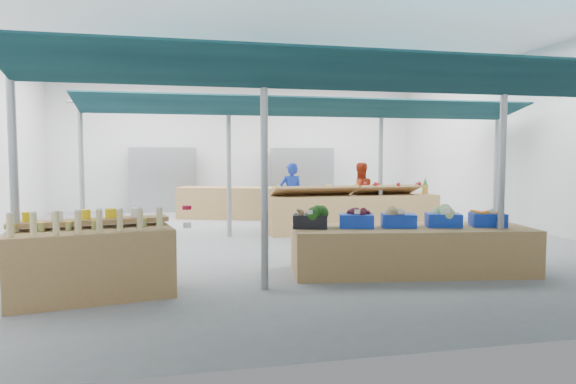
# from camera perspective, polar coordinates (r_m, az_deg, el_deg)

# --- Properties ---
(floor) EXTENTS (13.00, 13.00, 0.00)m
(floor) POSITION_cam_1_polar(r_m,az_deg,el_deg) (10.96, -1.02, -5.21)
(floor) COLOR slate
(floor) RESTS_ON ground
(hall) EXTENTS (13.00, 13.00, 13.00)m
(hall) POSITION_cam_1_polar(r_m,az_deg,el_deg) (12.26, -2.38, 8.16)
(hall) COLOR silver
(hall) RESTS_ON ground
(pole_grid) EXTENTS (10.00, 4.60, 3.00)m
(pole_grid) POSITION_cam_1_polar(r_m,az_deg,el_deg) (9.31, 5.66, 4.33)
(pole_grid) COLOR gray
(pole_grid) RESTS_ON floor
(awnings) EXTENTS (9.50, 7.08, 0.30)m
(awnings) POSITION_cam_1_polar(r_m,az_deg,el_deg) (9.37, 5.70, 10.27)
(awnings) COLOR #0B2831
(awnings) RESTS_ON pole_grid
(back_shelving_left) EXTENTS (2.00, 0.50, 2.00)m
(back_shelving_left) POSITION_cam_1_polar(r_m,az_deg,el_deg) (16.62, -13.67, 1.29)
(back_shelving_left) COLOR #B23F33
(back_shelving_left) RESTS_ON floor
(back_shelving_right) EXTENTS (2.00, 0.50, 2.00)m
(back_shelving_right) POSITION_cam_1_polar(r_m,az_deg,el_deg) (17.13, 1.56, 1.47)
(back_shelving_right) COLOR #B23F33
(back_shelving_right) RESTS_ON floor
(bottle_shelf) EXTENTS (2.04, 1.45, 1.13)m
(bottle_shelf) POSITION_cam_1_polar(r_m,az_deg,el_deg) (6.87, -20.92, -7.12)
(bottle_shelf) COLOR olive
(bottle_shelf) RESTS_ON floor
(veg_counter) EXTENTS (3.69, 1.70, 0.69)m
(veg_counter) POSITION_cam_1_polar(r_m,az_deg,el_deg) (8.01, 13.49, -6.24)
(veg_counter) COLOR olive
(veg_counter) RESTS_ON floor
(fruit_counter) EXTENTS (3.99, 0.99, 0.85)m
(fruit_counter) POSITION_cam_1_polar(r_m,az_deg,el_deg) (12.03, 7.12, -2.37)
(fruit_counter) COLOR olive
(fruit_counter) RESTS_ON floor
(far_counter) EXTENTS (4.94, 2.55, 0.88)m
(far_counter) POSITION_cam_1_polar(r_m,az_deg,el_deg) (14.42, -2.53, -1.23)
(far_counter) COLOR olive
(far_counter) RESTS_ON floor
(crate_stack) EXTENTS (0.56, 0.48, 0.57)m
(crate_stack) POSITION_cam_1_polar(r_m,az_deg,el_deg) (8.49, 24.74, -6.34)
(crate_stack) COLOR #1134B9
(crate_stack) RESTS_ON floor
(vendor_left) EXTENTS (0.58, 0.39, 1.59)m
(vendor_left) POSITION_cam_1_polar(r_m,az_deg,el_deg) (12.71, 0.37, -0.32)
(vendor_left) COLOR #1B36B3
(vendor_left) RESTS_ON floor
(vendor_right) EXTENTS (0.78, 0.61, 1.59)m
(vendor_right) POSITION_cam_1_polar(r_m,az_deg,el_deg) (13.23, 7.99, -0.19)
(vendor_right) COLOR #B03115
(vendor_right) RESTS_ON floor
(crate_broccoli) EXTENTS (0.58, 0.48, 0.35)m
(crate_broccoli) POSITION_cam_1_polar(r_m,az_deg,el_deg) (7.62, 2.51, -2.83)
(crate_broccoli) COLOR black
(crate_broccoli) RESTS_ON veg_counter
(crate_beets) EXTENTS (0.58, 0.48, 0.29)m
(crate_beets) POSITION_cam_1_polar(r_m,az_deg,el_deg) (7.73, 7.61, -2.95)
(crate_beets) COLOR #1134B9
(crate_beets) RESTS_ON veg_counter
(crate_celeriac) EXTENTS (0.58, 0.48, 0.31)m
(crate_celeriac) POSITION_cam_1_polar(r_m,az_deg,el_deg) (7.88, 12.18, -2.79)
(crate_celeriac) COLOR #1134B9
(crate_celeriac) RESTS_ON veg_counter
(crate_cabbage) EXTENTS (0.58, 0.48, 0.35)m
(crate_cabbage) POSITION_cam_1_polar(r_m,az_deg,el_deg) (8.10, 16.88, -2.59)
(crate_cabbage) COLOR #1134B9
(crate_cabbage) RESTS_ON veg_counter
(crate_carrots) EXTENTS (0.58, 0.48, 0.29)m
(crate_carrots) POSITION_cam_1_polar(r_m,az_deg,el_deg) (8.37, 21.30, -2.81)
(crate_carrots) COLOR #1134B9
(crate_carrots) RESTS_ON veg_counter
(sparrow) EXTENTS (0.12, 0.09, 0.11)m
(sparrow) POSITION_cam_1_polar(r_m,az_deg,el_deg) (7.47, 1.42, -2.27)
(sparrow) COLOR brown
(sparrow) RESTS_ON crate_broccoli
(pole_ribbon) EXTENTS (0.12, 0.12, 0.28)m
(pole_ribbon) POSITION_cam_1_polar(r_m,az_deg,el_deg) (6.66, -11.18, -1.89)
(pole_ribbon) COLOR red
(pole_ribbon) RESTS_ON pole_grid
(apple_heap_yellow) EXTENTS (1.91, 0.74, 0.27)m
(apple_heap_yellow) POSITION_cam_1_polar(r_m,az_deg,el_deg) (11.59, 2.91, 0.36)
(apple_heap_yellow) COLOR #997247
(apple_heap_yellow) RESTS_ON fruit_counter
(apple_heap_red) EXTENTS (1.51, 0.73, 0.27)m
(apple_heap_red) POSITION_cam_1_polar(r_m,az_deg,el_deg) (12.19, 10.86, 0.47)
(apple_heap_red) COLOR #997247
(apple_heap_red) RESTS_ON fruit_counter
(pineapple) EXTENTS (0.14, 0.14, 0.39)m
(pineapple) POSITION_cam_1_polar(r_m,az_deg,el_deg) (12.63, 14.99, 0.59)
(pineapple) COLOR #8C6019
(pineapple) RESTS_ON fruit_counter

